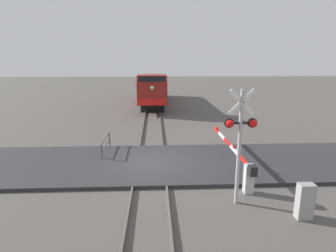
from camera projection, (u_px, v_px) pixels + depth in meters
ground_plane at (151, 165)px, 14.33m from camera, size 160.00×160.00×0.00m
rail_track_left at (137, 164)px, 14.28m from camera, size 0.08×80.00×0.15m
rail_track_right at (164, 163)px, 14.35m from camera, size 0.08×80.00×0.15m
road_surface at (151, 163)px, 14.31m from camera, size 36.00×5.65×0.16m
locomotive at (153, 88)px, 34.01m from camera, size 2.92×16.81×3.88m
crossing_signal at (240, 134)px, 9.86m from camera, size 1.18×0.33×4.34m
crossing_gate at (241, 164)px, 12.18m from camera, size 0.36×7.20×1.32m
utility_cabinet at (305, 201)px, 9.33m from camera, size 0.53×0.35×1.27m
guard_railing at (106, 143)px, 15.95m from camera, size 0.08×2.68×0.95m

